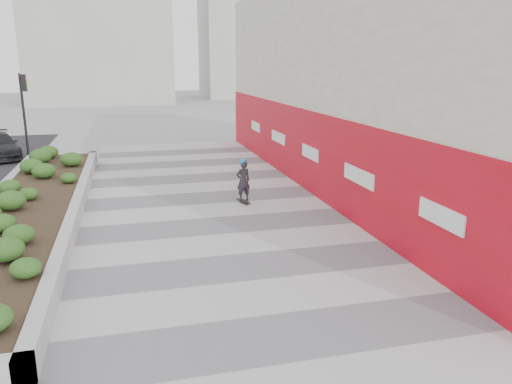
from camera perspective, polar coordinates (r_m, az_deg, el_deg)
The scene contains 9 objects.
ground at distance 10.35m, azimuth 0.86°, elevation -12.35°, with size 160.00×160.00×0.00m, color gray.
walkway at distance 13.02m, azimuth -2.63°, elevation -6.52°, with size 8.00×36.00×0.01m, color #A8A8AD.
building at distance 20.22m, azimuth 13.68°, elevation 12.16°, with size 6.04×24.08×8.00m.
planter at distance 16.74m, azimuth -24.41°, elevation -1.53°, with size 3.00×18.00×0.90m.
traffic_signal_near at distance 26.90m, azimuth -24.96°, elevation 9.13°, with size 0.33×0.28×4.20m.
distant_bldg_north_l at distance 64.17m, azimuth -17.60°, elevation 18.68°, with size 16.00×12.00×20.00m, color #ADAAA3.
distant_bldg_north_r at distance 71.45m, azimuth -0.22°, elevation 20.44°, with size 14.00×10.00×24.00m, color #ADAAA3.
manhole_cover at distance 13.12m, azimuth -0.48°, elevation -6.34°, with size 0.44×0.44×0.01m, color #595654.
skateboarder at distance 17.00m, azimuth -1.47°, elevation 1.31°, with size 0.58×0.75×1.56m.
Camera 1 is at (-2.44, -8.90, 4.69)m, focal length 35.00 mm.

